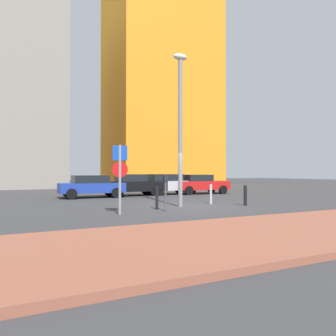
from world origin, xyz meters
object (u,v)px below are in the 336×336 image
traffic_bollard_mid (245,195)px  traffic_bollard_far (211,194)px  street_lamp (180,117)px  parking_meter (166,188)px  parked_car_silver (168,184)px  parked_car_red (200,184)px  traffic_bollard_near (157,198)px  parked_car_black (134,185)px  parked_car_blue (91,186)px  parking_sign_post (120,171)px

traffic_bollard_mid → traffic_bollard_far: size_ratio=0.97×
street_lamp → parking_meter: bearing=-137.3°
parked_car_silver → traffic_bollard_far: parked_car_silver is taller
parked_car_red → traffic_bollard_near: 10.51m
parked_car_black → traffic_bollard_near: 8.30m
parked_car_blue → traffic_bollard_mid: size_ratio=4.16×
parked_car_black → street_lamp: (-0.46, -7.60, 3.45)m
parked_car_red → street_lamp: (-5.62, -7.32, 3.46)m
traffic_bollard_near → parking_sign_post: bearing=-154.1°
parked_car_silver → traffic_bollard_mid: bearing=-90.4°
parking_meter → traffic_bollard_far: 3.79m
parked_car_blue → parked_car_black: 3.02m
parked_car_blue → traffic_bollard_far: (4.52, -6.80, -0.26)m
street_lamp → traffic_bollard_mid: (3.07, -0.92, -3.72)m
parked_car_black → parked_car_silver: (2.66, 0.16, 0.02)m
parking_meter → parked_car_red: bearing=50.8°
parking_sign_post → traffic_bollard_far: parking_sign_post is taller
parked_car_silver → traffic_bollard_far: size_ratio=4.28×
parked_car_black → parking_meter: parking_meter is taller
parked_car_silver → traffic_bollard_near: 9.41m
parked_car_black → street_lamp: size_ratio=0.61×
parked_car_black → parked_car_red: bearing=-3.1°
parked_car_blue → parking_sign_post: bearing=-95.5°
street_lamp → traffic_bollard_far: street_lamp is taller
traffic_bollard_far → parked_car_red: bearing=62.2°
traffic_bollard_mid → traffic_bollard_far: 1.73m
traffic_bollard_mid → parking_sign_post: bearing=-175.4°
parked_car_silver → parked_car_red: bearing=-10.0°
parked_car_silver → parking_meter: size_ratio=2.83×
parked_car_silver → traffic_bollard_mid: parked_car_silver is taller
parking_sign_post → traffic_bollard_mid: size_ratio=2.72×
traffic_bollard_mid → parked_car_black: bearing=107.0°
parking_meter → parked_car_blue: bearing=97.8°
parked_car_silver → street_lamp: street_lamp is taller
parked_car_blue → parking_meter: size_ratio=2.68×
parking_sign_post → parking_meter: parking_sign_post is taller
parking_meter → street_lamp: 3.74m
parked_car_silver → traffic_bollard_near: parked_car_silver is taller
parked_car_silver → street_lamp: size_ratio=0.60×
parking_sign_post → traffic_bollard_near: bearing=25.9°
street_lamp → traffic_bollard_mid: size_ratio=7.38×
parked_car_red → traffic_bollard_near: (-7.04, -7.80, -0.25)m
traffic_bollard_mid → parked_car_red: bearing=72.8°
parked_car_blue → parked_car_red: 8.16m
parked_car_black → parked_car_silver: parked_car_silver is taller
parking_sign_post → traffic_bollard_mid: parking_sign_post is taller
parked_car_blue → parking_meter: 8.58m
traffic_bollard_mid → traffic_bollard_far: traffic_bollard_far is taller
parking_meter → traffic_bollard_mid: (4.44, 0.35, -0.49)m
parking_sign_post → traffic_bollard_far: 5.79m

